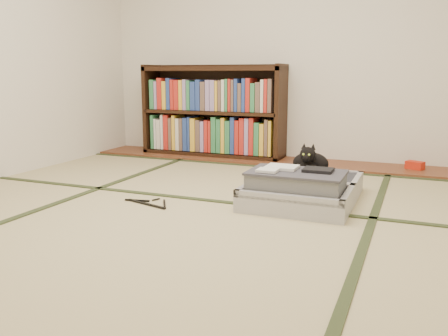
% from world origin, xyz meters
% --- Properties ---
extents(floor, '(4.50, 4.50, 0.00)m').
position_xyz_m(floor, '(0.00, 0.00, 0.00)').
color(floor, tan).
rests_on(floor, ground).
extents(wood_strip, '(4.00, 0.50, 0.02)m').
position_xyz_m(wood_strip, '(0.00, 2.00, 0.01)').
color(wood_strip, brown).
rests_on(wood_strip, ground).
extents(red_item, '(0.17, 0.14, 0.07)m').
position_xyz_m(red_item, '(1.21, 2.03, 0.06)').
color(red_item, red).
rests_on(red_item, wood_strip).
extents(tatami_borders, '(4.00, 4.50, 0.01)m').
position_xyz_m(tatami_borders, '(0.00, 0.49, 0.00)').
color(tatami_borders, '#2D381E').
rests_on(tatami_borders, ground).
extents(bookcase, '(1.51, 0.34, 0.97)m').
position_xyz_m(bookcase, '(-0.78, 2.07, 0.45)').
color(bookcase, black).
rests_on(bookcase, wood_strip).
extents(suitcase, '(0.68, 0.91, 0.27)m').
position_xyz_m(suitcase, '(0.52, 0.61, 0.09)').
color(suitcase, '#9E9DA2').
rests_on(suitcase, floor).
extents(cat, '(0.30, 0.31, 0.25)m').
position_xyz_m(cat, '(0.50, 0.91, 0.22)').
color(cat, black).
rests_on(cat, suitcase).
extents(cable_coil, '(0.09, 0.09, 0.02)m').
position_xyz_m(cable_coil, '(0.68, 0.95, 0.14)').
color(cable_coil, white).
rests_on(cable_coil, suitcase).
extents(hanger, '(0.37, 0.21, 0.01)m').
position_xyz_m(hanger, '(-0.42, 0.17, 0.01)').
color(hanger, black).
rests_on(hanger, floor).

